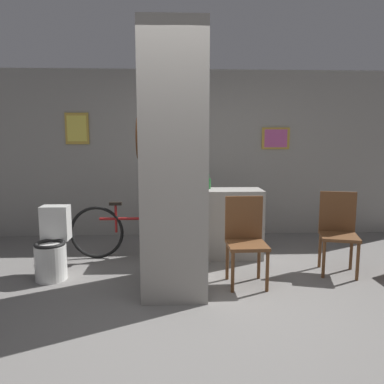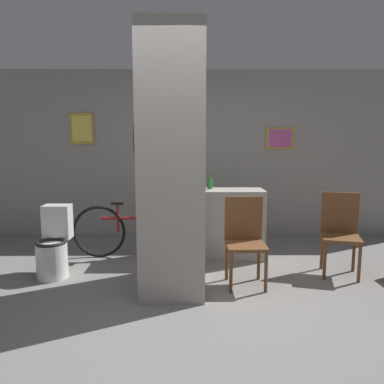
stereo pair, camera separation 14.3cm
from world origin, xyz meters
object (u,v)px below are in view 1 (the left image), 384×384
bicycle (136,231)px  toilet (52,248)px  chair_near_pillar (245,237)px  chair_by_doorway (338,229)px  bottle_tall (200,182)px

bicycle → toilet: bearing=-143.3°
chair_near_pillar → bicycle: chair_near_pillar is taller
chair_near_pillar → chair_by_doorway: bearing=13.4°
chair_near_pillar → bicycle: 1.56m
toilet → bicycle: (0.86, 0.64, 0.02)m
bicycle → bottle_tall: 1.05m
toilet → bottle_tall: (1.70, 0.71, 0.65)m
chair_by_doorway → bottle_tall: 1.77m
toilet → chair_near_pillar: 2.15m
toilet → bottle_tall: 1.96m
chair_near_pillar → chair_by_doorway: (1.14, 0.30, 0.00)m
chair_near_pillar → bottle_tall: (-0.42, 0.96, 0.48)m
chair_near_pillar → chair_by_doorway: 1.18m
toilet → chair_near_pillar: size_ratio=0.84×
chair_near_pillar → toilet: bearing=172.0°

